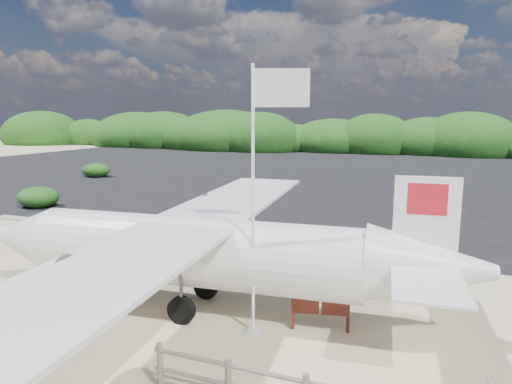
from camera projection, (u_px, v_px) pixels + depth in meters
ground at (168, 284)px, 14.85m from camera, size 160.00×160.00×0.00m
asphalt_apron at (343, 174)px, 42.38m from camera, size 90.00×50.00×0.04m
lagoon at (6, 244)px, 19.47m from camera, size 9.00×7.00×0.40m
vegetation_band at (376, 153)px, 65.32m from camera, size 124.00×8.00×4.40m
baggage_cart at (188, 270)px, 16.24m from camera, size 3.42×2.64×1.51m
flagpole at (253, 332)px, 11.61m from camera, size 1.44×0.99×6.63m
signboard at (320, 330)px, 11.68m from camera, size 1.58×0.50×1.30m
crew_a at (226, 228)px, 18.61m from camera, size 0.73×0.57×1.78m
crew_b at (162, 237)px, 17.72m from camera, size 0.81×0.68×1.51m
crew_c at (193, 232)px, 17.98m from camera, size 1.10×0.72×1.75m
aircraft_small at (283, 164)px, 51.33m from camera, size 9.28×9.28×2.50m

